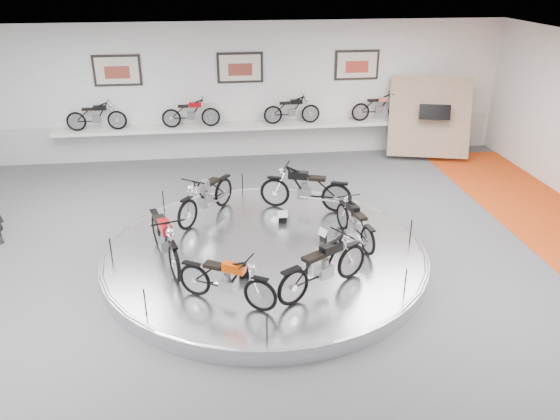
{
  "coord_description": "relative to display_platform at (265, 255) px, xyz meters",
  "views": [
    {
      "loc": [
        -0.96,
        -9.26,
        5.5
      ],
      "look_at": [
        0.34,
        0.6,
        0.98
      ],
      "focal_mm": 35.0,
      "sensor_mm": 36.0,
      "label": 1
    }
  ],
  "objects": [
    {
      "name": "shelf_bike_d",
      "position": [
        4.2,
        6.4,
        1.27
      ],
      "size": [
        1.22,
        0.43,
        0.73
      ],
      "primitive_type": null,
      "color": "silver",
      "rests_on": "shelf"
    },
    {
      "name": "floor",
      "position": [
        0.0,
        -0.3,
        -0.15
      ],
      "size": [
        16.0,
        16.0,
        0.0
      ],
      "primitive_type": "plane",
      "color": "#505053",
      "rests_on": "ground"
    },
    {
      "name": "bike_c",
      "position": [
        -1.14,
        1.63,
        0.66
      ],
      "size": [
        1.51,
        1.78,
        1.03
      ],
      "primitive_type": null,
      "rotation": [
        0.0,
        0.0,
        4.1
      ],
      "color": "silver",
      "rests_on": "display_platform"
    },
    {
      "name": "bike_a",
      "position": [
        1.84,
        0.08,
        0.59
      ],
      "size": [
        0.79,
        1.55,
        0.87
      ],
      "primitive_type": null,
      "rotation": [
        0.0,
        0.0,
        1.76
      ],
      "color": "black",
      "rests_on": "display_platform"
    },
    {
      "name": "bike_b",
      "position": [
        1.11,
        1.75,
        0.68
      ],
      "size": [
        1.91,
        1.21,
        1.06
      ],
      "primitive_type": null,
      "rotation": [
        0.0,
        0.0,
        2.79
      ],
      "color": "black",
      "rests_on": "display_platform"
    },
    {
      "name": "platform_rim",
      "position": [
        0.0,
        0.0,
        0.12
      ],
      "size": [
        6.4,
        6.4,
        0.1
      ],
      "primitive_type": "torus",
      "color": "#B2B2BA",
      "rests_on": "display_platform"
    },
    {
      "name": "bike_d",
      "position": [
        -1.92,
        -0.32,
        0.68
      ],
      "size": [
        1.12,
        1.9,
        1.05
      ],
      "primitive_type": null,
      "rotation": [
        0.0,
        0.0,
        5.0
      ],
      "color": "#9A080E",
      "rests_on": "display_platform"
    },
    {
      "name": "dado_band",
      "position": [
        0.0,
        6.68,
        0.4
      ],
      "size": [
        15.68,
        0.04,
        1.1
      ],
      "primitive_type": "cube",
      "color": "#BCBCBA",
      "rests_on": "floor"
    },
    {
      "name": "bike_e",
      "position": [
        -0.83,
        -1.83,
        0.6
      ],
      "size": [
        1.6,
        1.24,
        0.9
      ],
      "primitive_type": null,
      "rotation": [
        0.0,
        0.0,
        5.76
      ],
      "color": "#C43800",
      "rests_on": "display_platform"
    },
    {
      "name": "wall_back",
      "position": [
        0.0,
        6.7,
        1.85
      ],
      "size": [
        16.0,
        0.0,
        16.0
      ],
      "primitive_type": "plane",
      "rotation": [
        1.57,
        0.0,
        0.0
      ],
      "color": "white",
      "rests_on": "floor"
    },
    {
      "name": "display_platform",
      "position": [
        0.0,
        0.0,
        0.0
      ],
      "size": [
        6.4,
        6.4,
        0.3
      ],
      "primitive_type": "cylinder",
      "color": "silver",
      "rests_on": "floor"
    },
    {
      "name": "poster_left",
      "position": [
        -3.5,
        6.66,
        2.55
      ],
      "size": [
        1.35,
        0.06,
        0.88
      ],
      "primitive_type": "cube",
      "color": "beige",
      "rests_on": "wall_back"
    },
    {
      "name": "shelf_bike_c",
      "position": [
        1.5,
        6.4,
        1.27
      ],
      "size": [
        1.22,
        0.43,
        0.73
      ],
      "primitive_type": null,
      "color": "black",
      "rests_on": "shelf"
    },
    {
      "name": "shelf",
      "position": [
        0.0,
        6.4,
        0.85
      ],
      "size": [
        11.0,
        0.55,
        0.1
      ],
      "primitive_type": "cube",
      "color": "silver",
      "rests_on": "wall_back"
    },
    {
      "name": "bike_f",
      "position": [
        0.83,
        -1.67,
        0.65
      ],
      "size": [
        1.77,
        1.4,
        1.0
      ],
      "primitive_type": null,
      "rotation": [
        0.0,
        0.0,
        6.83
      ],
      "color": "black",
      "rests_on": "display_platform"
    },
    {
      "name": "poster_center",
      "position": [
        0.0,
        6.66,
        2.55
      ],
      "size": [
        1.35,
        0.06,
        0.88
      ],
      "primitive_type": "cube",
      "color": "beige",
      "rests_on": "wall_back"
    },
    {
      "name": "shelf_bike_b",
      "position": [
        -1.5,
        6.4,
        1.27
      ],
      "size": [
        1.22,
        0.43,
        0.73
      ],
      "primitive_type": null,
      "color": "#9A080E",
      "rests_on": "shelf"
    },
    {
      "name": "ceiling",
      "position": [
        0.0,
        -0.3,
        3.85
      ],
      "size": [
        16.0,
        16.0,
        0.0
      ],
      "primitive_type": "plane",
      "rotation": [
        3.14,
        0.0,
        0.0
      ],
      "color": "white",
      "rests_on": "wall_back"
    },
    {
      "name": "shelf_bike_a",
      "position": [
        -4.2,
        6.4,
        1.27
      ],
      "size": [
        1.22,
        0.43,
        0.73
      ],
      "primitive_type": null,
      "color": "black",
      "rests_on": "shelf"
    },
    {
      "name": "poster_right",
      "position": [
        3.5,
        6.66,
        2.55
      ],
      "size": [
        1.35,
        0.06,
        0.88
      ],
      "primitive_type": "cube",
      "color": "beige",
      "rests_on": "wall_back"
    },
    {
      "name": "display_panel",
      "position": [
        5.6,
        5.8,
        1.1
      ],
      "size": [
        2.56,
        1.52,
        2.3
      ],
      "primitive_type": "cube",
      "rotation": [
        -0.35,
        0.0,
        -0.26
      ],
      "color": "#A18467",
      "rests_on": "floor"
    }
  ]
}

